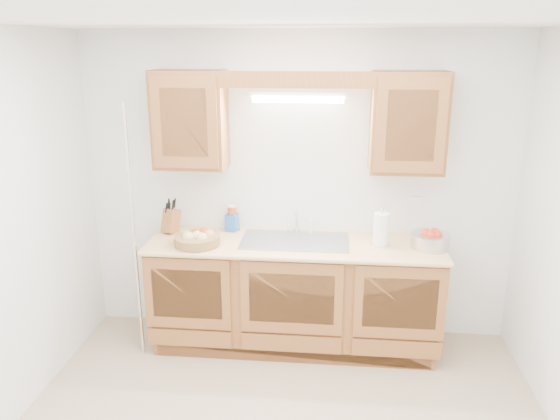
# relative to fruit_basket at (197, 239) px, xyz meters

# --- Properties ---
(room) EXTENTS (3.52, 3.50, 2.50)m
(room) POSITION_rel_fruit_basket_xyz_m (0.75, -1.06, 0.30)
(room) COLOR tan
(room) RESTS_ON ground
(base_cabinets) EXTENTS (2.20, 0.60, 0.86)m
(base_cabinets) POSITION_rel_fruit_basket_xyz_m (0.75, 0.14, -0.51)
(base_cabinets) COLOR #A1642F
(base_cabinets) RESTS_ON ground
(countertop) EXTENTS (2.30, 0.63, 0.04)m
(countertop) POSITION_rel_fruit_basket_xyz_m (0.75, 0.13, -0.07)
(countertop) COLOR #E3BF77
(countertop) RESTS_ON base_cabinets
(upper_cabinet_left) EXTENTS (0.55, 0.33, 0.75)m
(upper_cabinet_left) POSITION_rel_fruit_basket_xyz_m (-0.08, 0.28, 0.88)
(upper_cabinet_left) COLOR #A1642F
(upper_cabinet_left) RESTS_ON room
(upper_cabinet_right) EXTENTS (0.55, 0.33, 0.75)m
(upper_cabinet_right) POSITION_rel_fruit_basket_xyz_m (1.58, 0.28, 0.88)
(upper_cabinet_right) COLOR #A1642F
(upper_cabinet_right) RESTS_ON room
(valance) EXTENTS (2.20, 0.05, 0.12)m
(valance) POSITION_rel_fruit_basket_xyz_m (0.75, 0.13, 1.19)
(valance) COLOR #A1642F
(valance) RESTS_ON room
(fluorescent_fixture) EXTENTS (0.76, 0.08, 0.08)m
(fluorescent_fixture) POSITION_rel_fruit_basket_xyz_m (0.75, 0.36, 1.05)
(fluorescent_fixture) COLOR white
(fluorescent_fixture) RESTS_ON room
(sink) EXTENTS (0.84, 0.46, 0.36)m
(sink) POSITION_rel_fruit_basket_xyz_m (0.75, 0.15, -0.12)
(sink) COLOR #9E9EA3
(sink) RESTS_ON countertop
(wire_shelf_pole) EXTENTS (0.03, 0.03, 2.00)m
(wire_shelf_pole) POSITION_rel_fruit_basket_xyz_m (-0.45, -0.12, 0.05)
(wire_shelf_pole) COLOR silver
(wire_shelf_pole) RESTS_ON ground
(outlet_plate) EXTENTS (0.08, 0.01, 0.12)m
(outlet_plate) POSITION_rel_fruit_basket_xyz_m (1.70, 0.44, 0.20)
(outlet_plate) COLOR white
(outlet_plate) RESTS_ON room
(fruit_basket) EXTENTS (0.42, 0.42, 0.11)m
(fruit_basket) POSITION_rel_fruit_basket_xyz_m (0.00, 0.00, 0.00)
(fruit_basket) COLOR olive
(fruit_basket) RESTS_ON countertop
(knife_block) EXTENTS (0.15, 0.19, 0.29)m
(knife_block) POSITION_rel_fruit_basket_xyz_m (-0.28, 0.27, 0.05)
(knife_block) COLOR #A1642F
(knife_block) RESTS_ON countertop
(orange_canister) EXTENTS (0.08, 0.08, 0.21)m
(orange_canister) POSITION_rel_fruit_basket_xyz_m (0.21, 0.37, 0.06)
(orange_canister) COLOR #E7490C
(orange_canister) RESTS_ON countertop
(soap_bottle) EXTENTS (0.11, 0.11, 0.21)m
(soap_bottle) POSITION_rel_fruit_basket_xyz_m (0.21, 0.35, 0.06)
(soap_bottle) COLOR blue
(soap_bottle) RESTS_ON countertop
(sponge) EXTENTS (0.14, 0.10, 0.03)m
(sponge) POSITION_rel_fruit_basket_xyz_m (0.21, 0.38, -0.04)
(sponge) COLOR #CC333F
(sponge) RESTS_ON countertop
(paper_towel) EXTENTS (0.15, 0.15, 0.30)m
(paper_towel) POSITION_rel_fruit_basket_xyz_m (1.41, 0.13, 0.08)
(paper_towel) COLOR silver
(paper_towel) RESTS_ON countertop
(apple_bowl) EXTENTS (0.37, 0.37, 0.15)m
(apple_bowl) POSITION_rel_fruit_basket_xyz_m (1.78, 0.11, 0.02)
(apple_bowl) COLOR silver
(apple_bowl) RESTS_ON countertop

